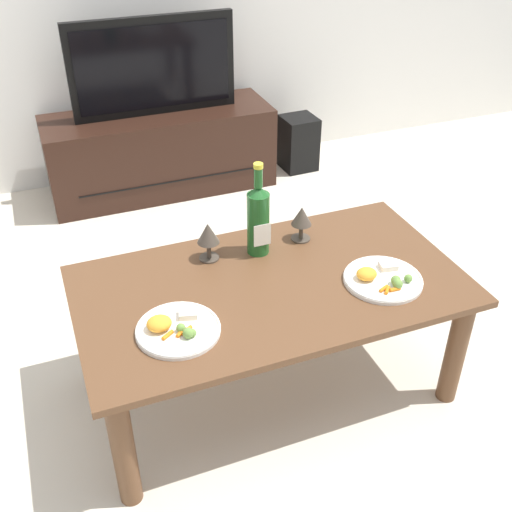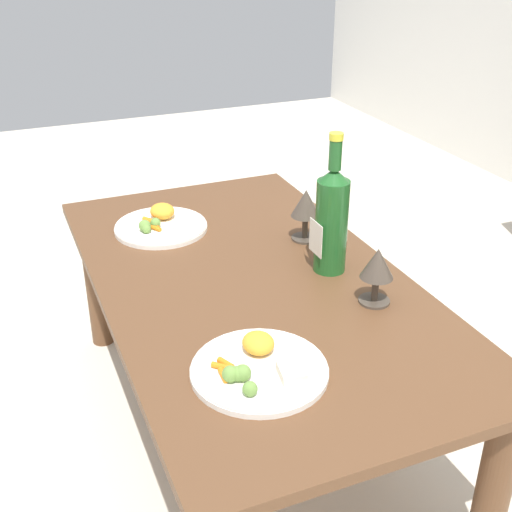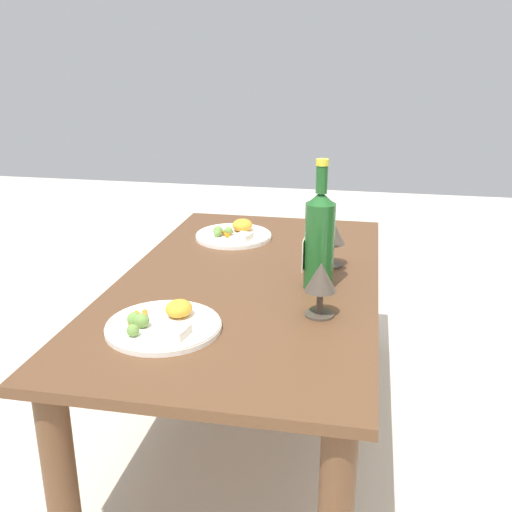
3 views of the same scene
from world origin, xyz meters
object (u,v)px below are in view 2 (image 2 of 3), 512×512
(wine_bottle, at_px, (332,217))
(dining_table, at_px, (251,306))
(dinner_plate_right, at_px, (259,367))
(dinner_plate_left, at_px, (161,225))
(goblet_left, at_px, (306,206))
(goblet_right, at_px, (377,267))

(wine_bottle, bearing_deg, dining_table, -98.98)
(wine_bottle, distance_m, dinner_plate_right, 0.47)
(dinner_plate_left, bearing_deg, goblet_left, 58.21)
(goblet_right, height_order, dinner_plate_right, goblet_right)
(wine_bottle, relative_size, dinner_plate_left, 1.35)
(wine_bottle, relative_size, goblet_left, 2.43)
(wine_bottle, height_order, goblet_right, wine_bottle)
(dinner_plate_right, bearing_deg, goblet_right, 112.62)
(goblet_left, distance_m, dinner_plate_left, 0.41)
(goblet_left, bearing_deg, dinner_plate_left, -121.79)
(dinner_plate_right, bearing_deg, wine_bottle, 134.87)
(goblet_right, bearing_deg, dining_table, -134.01)
(wine_bottle, height_order, dinner_plate_left, wine_bottle)
(goblet_left, relative_size, dinner_plate_left, 0.55)
(goblet_right, bearing_deg, goblet_left, 180.00)
(dining_table, relative_size, wine_bottle, 3.73)
(goblet_left, bearing_deg, dining_table, -55.76)
(wine_bottle, xyz_separation_m, goblet_right, (0.18, 0.02, -0.05))
(wine_bottle, distance_m, goblet_left, 0.18)
(goblet_right, distance_m, dinner_plate_right, 0.38)
(goblet_right, height_order, dinner_plate_left, goblet_right)
(goblet_left, xyz_separation_m, dinner_plate_right, (0.50, -0.34, -0.08))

